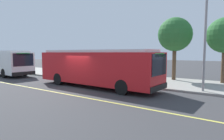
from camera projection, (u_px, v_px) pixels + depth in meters
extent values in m
plane|color=#38383A|center=(80.00, 88.00, 15.04)|extent=(120.00, 120.00, 0.00)
cube|color=gray|center=(122.00, 78.00, 19.90)|extent=(44.00, 6.40, 0.15)
cube|color=#E0D64C|center=(57.00, 92.00, 13.25)|extent=(36.00, 0.14, 0.01)
cube|color=red|center=(96.00, 68.00, 15.27)|extent=(10.67, 2.79, 2.40)
cube|color=silver|center=(96.00, 51.00, 15.16)|extent=(9.82, 2.52, 0.20)
cube|color=black|center=(159.00, 65.00, 12.06)|extent=(0.09, 2.17, 1.34)
cube|color=black|center=(106.00, 63.00, 16.28)|extent=(9.34, 0.25, 1.06)
cube|color=white|center=(106.00, 78.00, 16.39)|extent=(10.09, 0.26, 0.28)
cube|color=#26D83F|center=(160.00, 55.00, 12.01)|extent=(0.06, 1.40, 0.24)
cube|color=black|center=(159.00, 88.00, 12.18)|extent=(0.14, 2.50, 0.36)
cylinder|color=black|center=(139.00, 83.00, 14.33)|extent=(1.01, 0.30, 1.00)
cylinder|color=black|center=(122.00, 87.00, 12.49)|extent=(1.01, 0.30, 1.00)
cylinder|color=black|center=(79.00, 76.00, 18.19)|extent=(1.01, 0.30, 1.00)
cylinder|color=black|center=(58.00, 79.00, 16.35)|extent=(1.01, 0.30, 1.00)
cube|color=white|center=(2.00, 62.00, 23.95)|extent=(11.31, 3.32, 2.40)
cube|color=silver|center=(1.00, 52.00, 23.83)|extent=(10.40, 3.00, 0.20)
cube|color=black|center=(24.00, 60.00, 20.37)|extent=(0.19, 2.17, 1.34)
cube|color=black|center=(13.00, 60.00, 24.91)|extent=(9.80, 0.72, 1.06)
cube|color=#197259|center=(13.00, 69.00, 25.03)|extent=(10.58, 0.77, 0.28)
cube|color=#26D83F|center=(23.00, 54.00, 20.31)|extent=(0.13, 1.40, 0.24)
cube|color=black|center=(24.00, 73.00, 20.49)|extent=(0.25, 2.50, 0.36)
cylinder|color=black|center=(25.00, 72.00, 22.74)|extent=(1.02, 0.35, 1.00)
cylinder|color=black|center=(4.00, 73.00, 20.96)|extent=(1.02, 0.35, 1.00)
cylinder|color=black|center=(1.00, 69.00, 27.05)|extent=(1.02, 0.35, 1.00)
cylinder|color=#333338|center=(140.00, 67.00, 18.58)|extent=(0.10, 0.10, 2.40)
cylinder|color=#333338|center=(133.00, 68.00, 17.52)|extent=(0.10, 0.10, 2.40)
cylinder|color=#333338|center=(117.00, 66.00, 20.08)|extent=(0.10, 0.10, 2.40)
cylinder|color=#333338|center=(110.00, 67.00, 19.02)|extent=(0.10, 0.10, 2.40)
cube|color=#333338|center=(125.00, 54.00, 18.69)|extent=(2.90, 1.60, 0.08)
cube|color=#4C606B|center=(128.00, 66.00, 19.33)|extent=(2.47, 0.04, 2.16)
cube|color=navy|center=(114.00, 67.00, 19.56)|extent=(0.06, 1.11, 1.82)
cube|color=brown|center=(127.00, 75.00, 18.84)|extent=(1.60, 0.44, 0.06)
cube|color=brown|center=(128.00, 71.00, 19.01)|extent=(1.60, 0.05, 0.44)
cube|color=#333338|center=(120.00, 76.00, 19.28)|extent=(0.08, 0.40, 0.45)
cube|color=#333338|center=(133.00, 77.00, 18.45)|extent=(0.08, 0.40, 0.45)
cylinder|color=#333338|center=(140.00, 67.00, 15.67)|extent=(0.07, 0.07, 2.80)
cube|color=white|center=(140.00, 54.00, 15.55)|extent=(0.44, 0.03, 0.56)
cube|color=red|center=(140.00, 54.00, 15.54)|extent=(0.40, 0.01, 0.16)
cylinder|color=#282D47|center=(114.00, 76.00, 18.05)|extent=(0.14, 0.14, 0.85)
cylinder|color=#282D47|center=(113.00, 76.00, 17.90)|extent=(0.14, 0.14, 0.85)
cube|color=red|center=(114.00, 68.00, 17.91)|extent=(0.24, 0.40, 0.62)
sphere|color=tan|center=(114.00, 63.00, 17.87)|extent=(0.22, 0.22, 0.22)
cylinder|color=brown|center=(174.00, 63.00, 18.38)|extent=(0.36, 0.36, 3.10)
sphere|color=#28662D|center=(175.00, 34.00, 18.14)|extent=(3.16, 3.16, 3.16)
cylinder|color=brown|center=(224.00, 66.00, 16.42)|extent=(0.36, 0.36, 2.93)
cylinder|color=gray|center=(205.00, 43.00, 12.75)|extent=(0.16, 0.16, 6.40)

